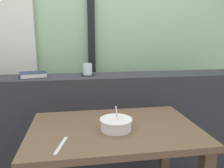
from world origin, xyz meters
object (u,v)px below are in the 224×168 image
at_px(closed_book, 33,75).
at_px(soup_bowl, 116,124).
at_px(breakfast_table, 114,148).
at_px(fork_utensil, 61,146).
at_px(coaster_square, 88,75).
at_px(juice_glass, 88,70).

bearing_deg(closed_book, soup_bowl, -51.28).
bearing_deg(breakfast_table, fork_utensil, -146.80).
bearing_deg(closed_book, fork_utensil, -72.84).
height_order(coaster_square, closed_book, closed_book).
bearing_deg(closed_book, breakfast_table, -49.74).
xyz_separation_m(breakfast_table, coaster_square, (-0.11, 0.64, 0.32)).
bearing_deg(juice_glass, fork_utensil, -101.85).
xyz_separation_m(soup_bowl, fork_utensil, (-0.29, -0.15, -0.03)).
xyz_separation_m(breakfast_table, soup_bowl, (0.00, -0.04, 0.16)).
distance_m(coaster_square, soup_bowl, 0.71).
height_order(coaster_square, soup_bowl, coaster_square).
relative_size(coaster_square, juice_glass, 1.08).
height_order(soup_bowl, fork_utensil, soup_bowl).
bearing_deg(fork_utensil, closed_book, 121.44).
distance_m(closed_book, soup_bowl, 0.88).
distance_m(breakfast_table, fork_utensil, 0.36).
bearing_deg(fork_utensil, breakfast_table, 47.48).
bearing_deg(breakfast_table, juice_glass, 99.73).
xyz_separation_m(coaster_square, closed_book, (-0.43, -0.01, 0.02)).
distance_m(juice_glass, closed_book, 0.43).
xyz_separation_m(closed_book, soup_bowl, (0.54, -0.67, -0.17)).
height_order(coaster_square, juice_glass, juice_glass).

